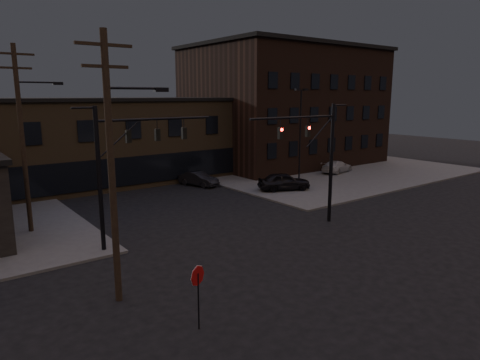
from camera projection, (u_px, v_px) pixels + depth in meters
name	position (u px, v px, depth m)	size (l,w,h in m)	color
ground	(311.00, 263.00, 22.15)	(140.00, 140.00, 0.00)	black
sidewalk_ne	(305.00, 166.00, 52.36)	(30.00, 30.00, 0.15)	#474744
building_row	(110.00, 141.00, 43.31)	(40.00, 12.00, 8.00)	#4C3D28
building_right	(284.00, 108.00, 54.15)	(22.00, 16.00, 14.00)	black
traffic_signal_near	(320.00, 151.00, 27.88)	(7.12, 0.24, 8.00)	black
traffic_signal_far	(122.00, 160.00, 23.48)	(7.12, 0.24, 8.00)	black
stop_sign	(198.00, 282.00, 15.52)	(0.72, 0.33, 2.48)	black
utility_pole_near	(113.00, 163.00, 17.01)	(3.70, 0.28, 11.00)	black
utility_pole_mid	(23.00, 136.00, 25.77)	(3.70, 0.28, 11.50)	black
lot_light_a	(300.00, 128.00, 39.73)	(1.50, 0.28, 9.14)	black
lot_light_b	(307.00, 123.00, 47.19)	(1.50, 0.28, 9.14)	black
parked_car_lot_a	(284.00, 181.00, 38.42)	(1.87, 4.65, 1.58)	black
parked_car_lot_b	(337.00, 167.00, 47.26)	(1.83, 4.50, 1.31)	#A5A5A7
car_crossing	(199.00, 179.00, 40.92)	(1.42, 4.07, 1.34)	black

